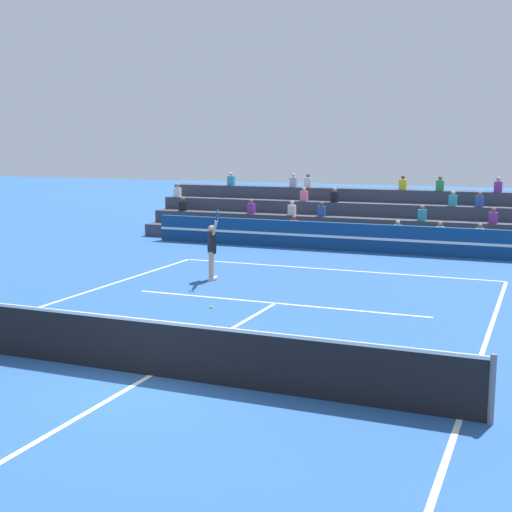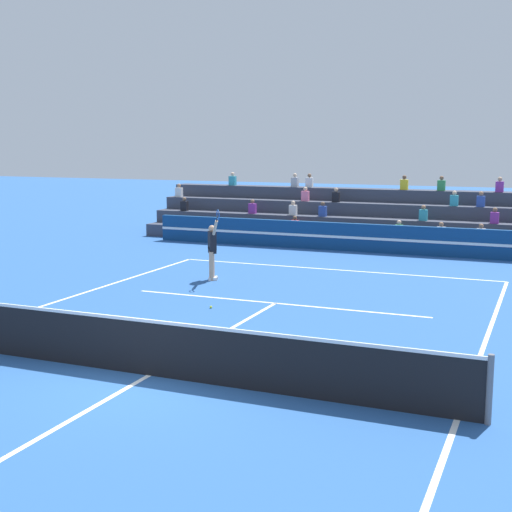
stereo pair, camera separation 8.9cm
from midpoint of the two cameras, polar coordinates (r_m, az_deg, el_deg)
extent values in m
plane|color=#285699|center=(13.40, -8.60, -9.44)|extent=(120.00, 120.00, 0.00)
cube|color=white|center=(24.08, 6.12, -1.08)|extent=(11.00, 0.10, 0.01)
cube|color=white|center=(11.71, 15.76, -12.46)|extent=(0.10, 23.80, 0.01)
cube|color=white|center=(18.99, 1.44, -3.79)|extent=(8.25, 0.10, 0.01)
cube|color=white|center=(13.40, -8.60, -9.42)|extent=(0.10, 12.85, 0.01)
cylinder|color=slate|center=(11.48, 18.15, -10.10)|extent=(0.10, 0.10, 1.10)
cube|color=black|center=(13.25, -8.66, -7.39)|extent=(11.90, 0.02, 1.00)
cube|color=white|center=(13.12, -8.71, -5.17)|extent=(11.90, 0.04, 0.06)
cube|color=navy|center=(28.06, 8.59, 1.44)|extent=(18.00, 0.24, 1.10)
cube|color=white|center=(27.94, 8.53, 1.41)|extent=(18.00, 0.02, 0.10)
cube|color=#383D4C|center=(29.33, 9.18, 1.21)|extent=(20.79, 0.95, 0.55)
cube|color=#B2B2B7|center=(28.44, 17.38, 1.68)|extent=(0.32, 0.22, 0.44)
sphere|color=#9E7051|center=(28.40, 17.41, 2.32)|extent=(0.18, 0.18, 0.18)
cube|color=red|center=(30.03, 2.95, 2.45)|extent=(0.32, 0.22, 0.44)
sphere|color=brown|center=(29.99, 2.96, 3.06)|extent=(0.18, 0.18, 0.18)
cube|color=#338C4C|center=(28.87, 11.18, 2.03)|extent=(0.32, 0.22, 0.44)
sphere|color=beige|center=(28.84, 11.20, 2.66)|extent=(0.18, 0.18, 0.18)
cube|color=#B2B2B7|center=(28.60, 14.41, 1.85)|extent=(0.32, 0.22, 0.44)
sphere|color=#9E7051|center=(28.57, 14.43, 2.48)|extent=(0.18, 0.18, 0.18)
cube|color=#383D4C|center=(30.21, 9.61, 1.96)|extent=(20.79, 0.95, 1.10)
cube|color=purple|center=(29.29, 18.37, 2.92)|extent=(0.32, 0.22, 0.44)
sphere|color=brown|center=(29.26, 18.40, 3.54)|extent=(0.18, 0.18, 0.18)
cube|color=teal|center=(29.61, 13.06, 3.21)|extent=(0.32, 0.22, 0.44)
sphere|color=#9E7051|center=(29.58, 13.09, 3.82)|extent=(0.18, 0.18, 0.18)
cube|color=silver|center=(31.00, 2.81, 3.69)|extent=(0.32, 0.22, 0.44)
sphere|color=beige|center=(30.97, 2.81, 4.27)|extent=(0.18, 0.18, 0.18)
cube|color=#2D4CA5|center=(30.58, 5.18, 3.58)|extent=(0.32, 0.22, 0.44)
sphere|color=brown|center=(30.55, 5.19, 4.18)|extent=(0.18, 0.18, 0.18)
cube|color=purple|center=(31.69, -0.46, 3.81)|extent=(0.32, 0.22, 0.44)
sphere|color=brown|center=(31.67, -0.46, 4.39)|extent=(0.18, 0.18, 0.18)
cube|color=black|center=(33.17, -5.93, 4.00)|extent=(0.32, 0.22, 0.44)
sphere|color=brown|center=(33.15, -5.94, 4.55)|extent=(0.18, 0.18, 0.18)
cube|color=#383D4C|center=(31.10, 10.02, 2.66)|extent=(20.79, 0.95, 1.65)
cube|color=pink|center=(31.78, 3.79, 4.80)|extent=(0.32, 0.22, 0.44)
sphere|color=beige|center=(31.75, 3.79, 5.38)|extent=(0.18, 0.18, 0.18)
cube|color=#2D4CA5|center=(30.23, 17.36, 4.19)|extent=(0.32, 0.22, 0.44)
sphere|color=#9E7051|center=(30.21, 17.39, 4.80)|extent=(0.18, 0.18, 0.18)
cube|color=teal|center=(30.34, 15.39, 4.30)|extent=(0.32, 0.22, 0.44)
sphere|color=beige|center=(30.32, 15.42, 4.90)|extent=(0.18, 0.18, 0.18)
cube|color=black|center=(31.35, 6.24, 4.71)|extent=(0.32, 0.22, 0.44)
sphere|color=tan|center=(31.33, 6.25, 5.30)|extent=(0.18, 0.18, 0.18)
cube|color=silver|center=(34.34, -6.37, 5.09)|extent=(0.32, 0.22, 0.44)
sphere|color=#9E7051|center=(34.32, -6.37, 5.62)|extent=(0.18, 0.18, 0.18)
cube|color=#383D4C|center=(31.99, 10.40, 3.32)|extent=(20.79, 0.95, 2.20)
cube|color=silver|center=(32.68, 4.11, 5.88)|extent=(0.32, 0.22, 0.44)
sphere|color=brown|center=(32.66, 4.12, 6.45)|extent=(0.18, 0.18, 0.18)
cube|color=#338C4C|center=(31.33, 14.43, 5.49)|extent=(0.32, 0.22, 0.44)
sphere|color=brown|center=(31.32, 14.45, 6.07)|extent=(0.18, 0.18, 0.18)
cube|color=purple|center=(31.09, 18.73, 5.27)|extent=(0.32, 0.22, 0.44)
sphere|color=tan|center=(31.07, 18.76, 5.85)|extent=(0.18, 0.18, 0.18)
cube|color=yellow|center=(31.59, 11.59, 5.61)|extent=(0.32, 0.22, 0.44)
sphere|color=brown|center=(31.58, 11.61, 6.19)|extent=(0.18, 0.18, 0.18)
cube|color=teal|center=(34.09, -2.08, 6.03)|extent=(0.32, 0.22, 0.44)
sphere|color=beige|center=(34.07, -2.08, 6.57)|extent=(0.18, 0.18, 0.18)
cube|color=#B2B2B7|center=(32.91, 2.94, 5.92)|extent=(0.32, 0.22, 0.44)
sphere|color=beige|center=(32.89, 2.95, 6.47)|extent=(0.18, 0.18, 0.18)
cylinder|color=tan|center=(22.25, -3.66, -0.72)|extent=(0.14, 0.14, 0.90)
cylinder|color=tan|center=(22.02, -3.73, -0.83)|extent=(0.14, 0.14, 0.90)
cube|color=black|center=(22.07, -3.67, 0.48)|extent=(0.36, 0.37, 0.20)
cube|color=black|center=(22.02, -3.67, 1.26)|extent=(0.38, 0.41, 0.56)
sphere|color=tan|center=(21.98, -3.68, 2.19)|extent=(0.22, 0.22, 0.22)
cube|color=white|center=(22.33, -3.55, -1.74)|extent=(0.28, 0.26, 0.09)
cube|color=white|center=(22.10, -3.62, -1.86)|extent=(0.28, 0.26, 0.09)
cylinder|color=tan|center=(22.26, -3.81, 1.18)|extent=(0.09, 0.09, 0.56)
cylinder|color=tan|center=(21.56, -3.43, 2.28)|extent=(0.37, 0.42, 0.51)
cylinder|color=black|center=(21.27, -3.27, 2.99)|extent=(0.13, 0.15, 0.19)
torus|color=#1E4C99|center=(21.14, -3.20, 3.32)|extent=(0.30, 0.35, 0.43)
sphere|color=#C6DB33|center=(18.44, -3.75, -4.10)|extent=(0.07, 0.07, 0.07)
camera|label=1|loc=(0.04, -90.13, -0.02)|focal=50.00mm
camera|label=2|loc=(0.04, 89.87, 0.02)|focal=50.00mm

